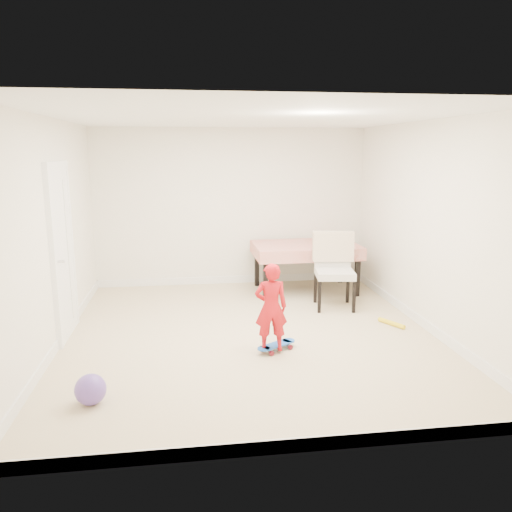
{
  "coord_description": "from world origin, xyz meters",
  "views": [
    {
      "loc": [
        -0.73,
        -5.79,
        2.23
      ],
      "look_at": [
        0.1,
        0.2,
        0.95
      ],
      "focal_mm": 35.0,
      "sensor_mm": 36.0,
      "label": 1
    }
  ],
  "objects": [
    {
      "name": "ground",
      "position": [
        0.0,
        0.0,
        0.0
      ],
      "size": [
        5.0,
        5.0,
        0.0
      ],
      "primitive_type": "plane",
      "color": "#C4B088",
      "rests_on": "ground"
    },
    {
      "name": "ceiling",
      "position": [
        0.0,
        0.0,
        2.58
      ],
      "size": [
        4.5,
        5.0,
        0.04
      ],
      "primitive_type": "cube",
      "color": "white",
      "rests_on": "wall_back"
    },
    {
      "name": "wall_back",
      "position": [
        0.0,
        2.48,
        1.3
      ],
      "size": [
        4.5,
        0.04,
        2.6
      ],
      "primitive_type": "cube",
      "color": "white",
      "rests_on": "ground"
    },
    {
      "name": "wall_front",
      "position": [
        0.0,
        -2.48,
        1.3
      ],
      "size": [
        4.5,
        0.04,
        2.6
      ],
      "primitive_type": "cube",
      "color": "white",
      "rests_on": "ground"
    },
    {
      "name": "wall_left",
      "position": [
        -2.23,
        0.0,
        1.3
      ],
      "size": [
        0.04,
        5.0,
        2.6
      ],
      "primitive_type": "cube",
      "color": "white",
      "rests_on": "ground"
    },
    {
      "name": "wall_right",
      "position": [
        2.23,
        0.0,
        1.3
      ],
      "size": [
        0.04,
        5.0,
        2.6
      ],
      "primitive_type": "cube",
      "color": "white",
      "rests_on": "ground"
    },
    {
      "name": "door",
      "position": [
        -2.22,
        0.3,
        1.02
      ],
      "size": [
        0.11,
        0.94,
        2.11
      ],
      "primitive_type": "cube",
      "color": "white",
      "rests_on": "ground"
    },
    {
      "name": "baseboard_back",
      "position": [
        0.0,
        2.49,
        0.06
      ],
      "size": [
        4.5,
        0.02,
        0.12
      ],
      "primitive_type": "cube",
      "color": "white",
      "rests_on": "ground"
    },
    {
      "name": "baseboard_front",
      "position": [
        0.0,
        -2.49,
        0.06
      ],
      "size": [
        4.5,
        0.02,
        0.12
      ],
      "primitive_type": "cube",
      "color": "white",
      "rests_on": "ground"
    },
    {
      "name": "baseboard_left",
      "position": [
        -2.24,
        0.0,
        0.06
      ],
      "size": [
        0.02,
        5.0,
        0.12
      ],
      "primitive_type": "cube",
      "color": "white",
      "rests_on": "ground"
    },
    {
      "name": "baseboard_right",
      "position": [
        2.24,
        0.0,
        0.06
      ],
      "size": [
        0.02,
        5.0,
        0.12
      ],
      "primitive_type": "cube",
      "color": "white",
      "rests_on": "ground"
    },
    {
      "name": "dining_table",
      "position": [
        1.13,
        1.85,
        0.39
      ],
      "size": [
        1.66,
        1.06,
        0.77
      ],
      "primitive_type": null,
      "rotation": [
        0.0,
        0.0,
        0.01
      ],
      "color": "red",
      "rests_on": "ground"
    },
    {
      "name": "dining_chair",
      "position": [
        1.34,
        0.92,
        0.54
      ],
      "size": [
        0.67,
        0.74,
        1.08
      ],
      "primitive_type": null,
      "rotation": [
        0.0,
        0.0,
        -0.14
      ],
      "color": "silver",
      "rests_on": "ground"
    },
    {
      "name": "skateboard",
      "position": [
        0.23,
        -0.54,
        0.04
      ],
      "size": [
        0.54,
        0.43,
        0.08
      ],
      "primitive_type": null,
      "rotation": [
        0.0,
        0.0,
        0.55
      ],
      "color": "blue",
      "rests_on": "ground"
    },
    {
      "name": "child",
      "position": [
        0.16,
        -0.6,
        0.5
      ],
      "size": [
        0.37,
        0.25,
        1.0
      ],
      "primitive_type": "imported",
      "rotation": [
        0.0,
        0.0,
        3.12
      ],
      "color": "red",
      "rests_on": "ground"
    },
    {
      "name": "balloon",
      "position": [
        -1.63,
        -1.52,
        0.14
      ],
      "size": [
        0.28,
        0.28,
        0.28
      ],
      "primitive_type": "sphere",
      "color": "#6144A5",
      "rests_on": "ground"
    },
    {
      "name": "foam_toy",
      "position": [
        1.87,
        0.08,
        0.03
      ],
      "size": [
        0.25,
        0.38,
        0.06
      ],
      "primitive_type": "cylinder",
      "rotation": [
        1.57,
        0.0,
        0.51
      ],
      "color": "yellow",
      "rests_on": "ground"
    }
  ]
}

